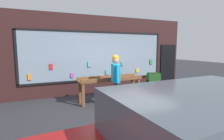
{
  "coord_description": "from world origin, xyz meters",
  "views": [
    {
      "loc": [
        -2.43,
        -4.75,
        1.94
      ],
      "look_at": [
        -0.02,
        0.8,
        1.17
      ],
      "focal_mm": 28.0,
      "sensor_mm": 36.0,
      "label": 1
    }
  ],
  "objects_px": {
    "display_table_main": "(110,81)",
    "person_browsing": "(116,76)",
    "small_dog": "(128,98)",
    "parked_car": "(203,140)",
    "sandwich_board_sign": "(153,84)"
  },
  "relations": [
    {
      "from": "display_table_main",
      "to": "small_dog",
      "type": "bearing_deg",
      "value": -65.99
    },
    {
      "from": "display_table_main",
      "to": "sandwich_board_sign",
      "type": "relative_size",
      "value": 2.51
    },
    {
      "from": "person_browsing",
      "to": "parked_car",
      "type": "height_order",
      "value": "person_browsing"
    },
    {
      "from": "person_browsing",
      "to": "sandwich_board_sign",
      "type": "bearing_deg",
      "value": -60.9
    },
    {
      "from": "display_table_main",
      "to": "small_dog",
      "type": "relative_size",
      "value": 4.04
    },
    {
      "from": "small_dog",
      "to": "person_browsing",
      "type": "bearing_deg",
      "value": 78.94
    },
    {
      "from": "small_dog",
      "to": "parked_car",
      "type": "relative_size",
      "value": 0.13
    },
    {
      "from": "display_table_main",
      "to": "person_browsing",
      "type": "distance_m",
      "value": 0.67
    },
    {
      "from": "display_table_main",
      "to": "person_browsing",
      "type": "xyz_separation_m",
      "value": [
        -0.07,
        -0.61,
        0.29
      ]
    },
    {
      "from": "display_table_main",
      "to": "sandwich_board_sign",
      "type": "xyz_separation_m",
      "value": [
        1.85,
        -0.08,
        -0.25
      ]
    },
    {
      "from": "display_table_main",
      "to": "sandwich_board_sign",
      "type": "bearing_deg",
      "value": -2.47
    },
    {
      "from": "person_browsing",
      "to": "display_table_main",
      "type": "bearing_deg",
      "value": 6.92
    },
    {
      "from": "display_table_main",
      "to": "small_dog",
      "type": "xyz_separation_m",
      "value": [
        0.33,
        -0.74,
        -0.45
      ]
    },
    {
      "from": "small_dog",
      "to": "parked_car",
      "type": "distance_m",
      "value": 3.65
    },
    {
      "from": "parked_car",
      "to": "person_browsing",
      "type": "bearing_deg",
      "value": 81.09
    }
  ]
}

